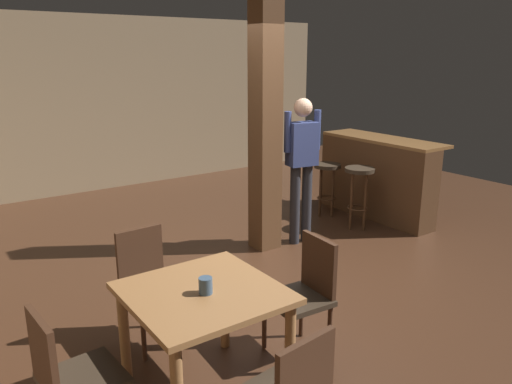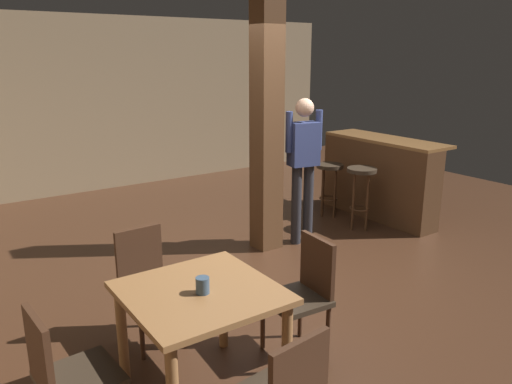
{
  "view_description": "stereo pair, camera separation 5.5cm",
  "coord_description": "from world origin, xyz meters",
  "px_view_note": "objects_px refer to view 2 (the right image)",
  "views": [
    {
      "loc": [
        -3.02,
        -3.66,
        2.2
      ],
      "look_at": [
        -0.53,
        -0.13,
        1.0
      ],
      "focal_mm": 35.0,
      "sensor_mm": 36.0,
      "label": 1
    },
    {
      "loc": [
        -2.98,
        -3.69,
        2.2
      ],
      "look_at": [
        -0.53,
        -0.13,
        1.0
      ],
      "focal_mm": 35.0,
      "sensor_mm": 36.0,
      "label": 2
    }
  ],
  "objects_px": {
    "chair_west": "(65,374)",
    "bar_stool_mid": "(329,177)",
    "bar_counter": "(379,178)",
    "chair_east": "(304,290)",
    "napkin_cup": "(203,285)",
    "standing_person": "(303,161)",
    "bar_stool_near": "(361,183)",
    "dining_table": "(201,308)",
    "chair_north": "(147,280)"
  },
  "relations": [
    {
      "from": "chair_east",
      "to": "bar_stool_mid",
      "type": "xyz_separation_m",
      "value": [
        2.43,
        2.37,
        0.05
      ]
    },
    {
      "from": "bar_counter",
      "to": "bar_stool_near",
      "type": "xyz_separation_m",
      "value": [
        -0.56,
        -0.21,
        0.05
      ]
    },
    {
      "from": "chair_north",
      "to": "bar_stool_near",
      "type": "distance_m",
      "value": 3.41
    },
    {
      "from": "chair_east",
      "to": "napkin_cup",
      "type": "xyz_separation_m",
      "value": [
        -0.87,
        -0.04,
        0.3
      ]
    },
    {
      "from": "chair_west",
      "to": "bar_stool_mid",
      "type": "bearing_deg",
      "value": 30.01
    },
    {
      "from": "chair_west",
      "to": "bar_counter",
      "type": "height_order",
      "value": "bar_counter"
    },
    {
      "from": "dining_table",
      "to": "chair_west",
      "type": "xyz_separation_m",
      "value": [
        -0.87,
        -0.04,
        -0.12
      ]
    },
    {
      "from": "bar_stool_mid",
      "to": "chair_east",
      "type": "bearing_deg",
      "value": -135.73
    },
    {
      "from": "chair_west",
      "to": "bar_stool_mid",
      "type": "height_order",
      "value": "chair_west"
    },
    {
      "from": "standing_person",
      "to": "bar_counter",
      "type": "bearing_deg",
      "value": 6.38
    },
    {
      "from": "bar_stool_near",
      "to": "chair_east",
      "type": "bearing_deg",
      "value": -144.01
    },
    {
      "from": "bar_counter",
      "to": "standing_person",
      "type": "bearing_deg",
      "value": -173.62
    },
    {
      "from": "bar_stool_mid",
      "to": "standing_person",
      "type": "bearing_deg",
      "value": -148.77
    },
    {
      "from": "chair_west",
      "to": "standing_person",
      "type": "xyz_separation_m",
      "value": [
        3.18,
        1.81,
        0.5
      ]
    },
    {
      "from": "dining_table",
      "to": "chair_east",
      "type": "relative_size",
      "value": 1.05
    },
    {
      "from": "dining_table",
      "to": "napkin_cup",
      "type": "height_order",
      "value": "napkin_cup"
    },
    {
      "from": "dining_table",
      "to": "chair_north",
      "type": "height_order",
      "value": "chair_north"
    },
    {
      "from": "dining_table",
      "to": "napkin_cup",
      "type": "distance_m",
      "value": 0.19
    },
    {
      "from": "napkin_cup",
      "to": "bar_stool_near",
      "type": "height_order",
      "value": "napkin_cup"
    },
    {
      "from": "chair_north",
      "to": "chair_east",
      "type": "relative_size",
      "value": 1.0
    },
    {
      "from": "chair_north",
      "to": "standing_person",
      "type": "distance_m",
      "value": 2.58
    },
    {
      "from": "chair_west",
      "to": "bar_counter",
      "type": "relative_size",
      "value": 0.5
    },
    {
      "from": "napkin_cup",
      "to": "standing_person",
      "type": "xyz_separation_m",
      "value": [
        2.32,
        1.82,
        0.2
      ]
    },
    {
      "from": "dining_table",
      "to": "chair_east",
      "type": "bearing_deg",
      "value": -0.43
    },
    {
      "from": "chair_north",
      "to": "napkin_cup",
      "type": "relative_size",
      "value": 8.41
    },
    {
      "from": "chair_east",
      "to": "standing_person",
      "type": "bearing_deg",
      "value": 50.68
    },
    {
      "from": "chair_north",
      "to": "dining_table",
      "type": "bearing_deg",
      "value": -87.7
    },
    {
      "from": "dining_table",
      "to": "chair_north",
      "type": "bearing_deg",
      "value": 92.3
    },
    {
      "from": "dining_table",
      "to": "chair_north",
      "type": "xyz_separation_m",
      "value": [
        -0.03,
        0.82,
        -0.12
      ]
    },
    {
      "from": "dining_table",
      "to": "chair_west",
      "type": "distance_m",
      "value": 0.88
    },
    {
      "from": "dining_table",
      "to": "bar_counter",
      "type": "bearing_deg",
      "value": 27.0
    },
    {
      "from": "chair_north",
      "to": "standing_person",
      "type": "xyz_separation_m",
      "value": [
        2.35,
        0.95,
        0.5
      ]
    },
    {
      "from": "standing_person",
      "to": "bar_stool_near",
      "type": "relative_size",
      "value": 2.14
    },
    {
      "from": "chair_east",
      "to": "chair_west",
      "type": "bearing_deg",
      "value": -178.96
    },
    {
      "from": "standing_person",
      "to": "bar_counter",
      "type": "distance_m",
      "value": 1.56
    },
    {
      "from": "chair_north",
      "to": "bar_stool_mid",
      "type": "relative_size",
      "value": 1.21
    },
    {
      "from": "chair_west",
      "to": "bar_stool_mid",
      "type": "distance_m",
      "value": 4.8
    },
    {
      "from": "napkin_cup",
      "to": "bar_counter",
      "type": "xyz_separation_m",
      "value": [
        3.81,
        1.99,
        -0.25
      ]
    },
    {
      "from": "chair_west",
      "to": "bar_counter",
      "type": "bearing_deg",
      "value": 22.93
    },
    {
      "from": "chair_west",
      "to": "napkin_cup",
      "type": "relative_size",
      "value": 8.41
    },
    {
      "from": "chair_west",
      "to": "chair_east",
      "type": "xyz_separation_m",
      "value": [
        1.73,
        0.03,
        0.0
      ]
    },
    {
      "from": "chair_north",
      "to": "bar_stool_mid",
      "type": "distance_m",
      "value": 3.66
    },
    {
      "from": "standing_person",
      "to": "bar_stool_mid",
      "type": "bearing_deg",
      "value": 31.23
    },
    {
      "from": "chair_west",
      "to": "chair_east",
      "type": "bearing_deg",
      "value": 1.04
    },
    {
      "from": "chair_east",
      "to": "standing_person",
      "type": "height_order",
      "value": "standing_person"
    },
    {
      "from": "standing_person",
      "to": "chair_north",
      "type": "bearing_deg",
      "value": -158.02
    },
    {
      "from": "chair_north",
      "to": "chair_west",
      "type": "bearing_deg",
      "value": -134.06
    },
    {
      "from": "chair_north",
      "to": "chair_east",
      "type": "bearing_deg",
      "value": -42.99
    },
    {
      "from": "chair_west",
      "to": "bar_stool_mid",
      "type": "xyz_separation_m",
      "value": [
        4.16,
        2.4,
        0.05
      ]
    },
    {
      "from": "napkin_cup",
      "to": "chair_west",
      "type": "bearing_deg",
      "value": 179.36
    }
  ]
}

